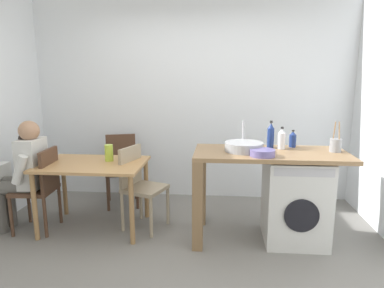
% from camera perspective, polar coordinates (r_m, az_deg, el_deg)
% --- Properties ---
extents(ground_plane, '(5.46, 5.46, 0.00)m').
position_cam_1_polar(ground_plane, '(3.30, -2.90, -18.66)').
color(ground_plane, slate).
extents(wall_back, '(4.60, 0.10, 2.70)m').
position_cam_1_polar(wall_back, '(4.61, -0.08, 7.64)').
color(wall_back, silver).
rests_on(wall_back, ground_plane).
extents(dining_table, '(1.10, 0.76, 0.74)m').
position_cam_1_polar(dining_table, '(3.80, -16.31, -4.48)').
color(dining_table, tan).
rests_on(dining_table, ground_plane).
extents(chair_person_seat, '(0.42, 0.42, 0.90)m').
position_cam_1_polar(chair_person_seat, '(3.98, -24.08, -6.33)').
color(chair_person_seat, '#4C3323').
rests_on(chair_person_seat, ground_plane).
extents(chair_opposite, '(0.51, 0.51, 0.90)m').
position_cam_1_polar(chair_opposite, '(3.76, -8.90, -6.45)').
color(chair_opposite, gray).
rests_on(chair_opposite, ground_plane).
extents(chair_spare_by_wall, '(0.50, 0.50, 0.90)m').
position_cam_1_polar(chair_spare_by_wall, '(4.51, -11.77, -3.54)').
color(chair_spare_by_wall, '#4C3323').
rests_on(chair_spare_by_wall, ground_plane).
extents(seated_person, '(0.51, 0.52, 1.20)m').
position_cam_1_polar(seated_person, '(4.01, -26.34, -3.97)').
color(seated_person, '#595651').
rests_on(seated_person, ground_plane).
extents(kitchen_counter, '(1.50, 0.68, 0.92)m').
position_cam_1_polar(kitchen_counter, '(3.44, 9.50, -3.79)').
color(kitchen_counter, olive).
rests_on(kitchen_counter, ground_plane).
extents(washing_machine, '(0.60, 0.61, 0.86)m').
position_cam_1_polar(washing_machine, '(3.60, 16.94, -8.95)').
color(washing_machine, silver).
rests_on(washing_machine, ground_plane).
extents(sink_basin, '(0.38, 0.38, 0.09)m').
position_cam_1_polar(sink_basin, '(3.39, 8.74, -0.45)').
color(sink_basin, '#9EA0A5').
rests_on(sink_basin, kitchen_counter).
extents(tap, '(0.02, 0.02, 0.28)m').
position_cam_1_polar(tap, '(3.54, 8.61, 1.65)').
color(tap, '#B2B2B7').
rests_on(tap, kitchen_counter).
extents(bottle_tall_green, '(0.07, 0.07, 0.28)m').
position_cam_1_polar(bottle_tall_green, '(3.59, 13.10, 1.39)').
color(bottle_tall_green, navy).
rests_on(bottle_tall_green, kitchen_counter).
extents(bottle_squat_brown, '(0.08, 0.08, 0.23)m').
position_cam_1_polar(bottle_squat_brown, '(3.56, 14.86, 0.82)').
color(bottle_squat_brown, silver).
rests_on(bottle_squat_brown, kitchen_counter).
extents(bottle_clear_small, '(0.07, 0.07, 0.18)m').
position_cam_1_polar(bottle_clear_small, '(3.69, 16.60, 0.76)').
color(bottle_clear_small, navy).
rests_on(bottle_clear_small, kitchen_counter).
extents(mixing_bowl, '(0.23, 0.23, 0.06)m').
position_cam_1_polar(mixing_bowl, '(3.21, 11.78, -1.39)').
color(mixing_bowl, slate).
rests_on(mixing_bowl, kitchen_counter).
extents(utensil_crock, '(0.11, 0.11, 0.30)m').
position_cam_1_polar(utensil_crock, '(3.60, 23.02, -0.13)').
color(utensil_crock, gray).
rests_on(utensil_crock, kitchen_counter).
extents(vase, '(0.09, 0.09, 0.18)m').
position_cam_1_polar(vase, '(3.79, -13.81, -1.45)').
color(vase, '#A8C63D').
rests_on(vase, dining_table).
extents(scissors, '(0.15, 0.06, 0.01)m').
position_cam_1_polar(scissors, '(3.32, 12.50, -1.56)').
color(scissors, '#B2B2B7').
rests_on(scissors, kitchen_counter).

